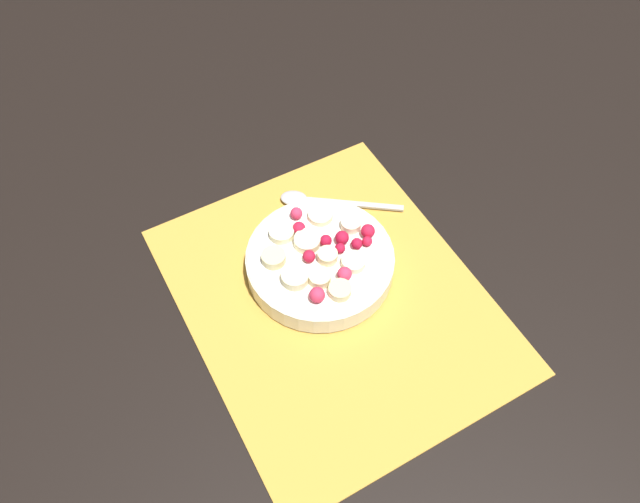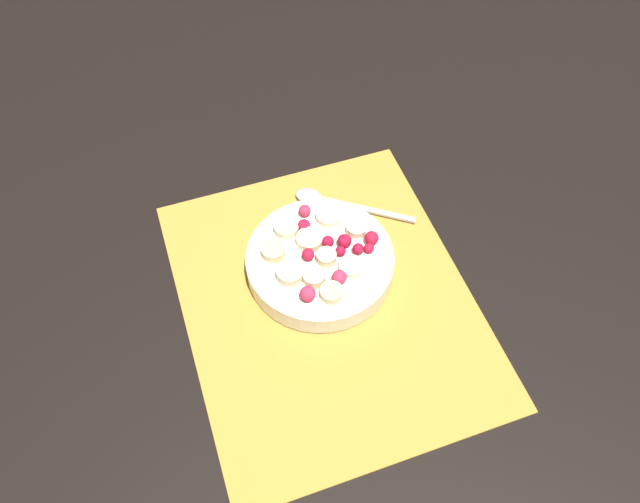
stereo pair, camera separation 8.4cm
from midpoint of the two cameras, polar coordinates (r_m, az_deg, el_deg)
name	(u,v)px [view 1 (the left image)]	position (r m, az deg, el deg)	size (l,w,h in m)	color
ground_plane	(333,299)	(0.85, -1.63, -4.58)	(3.00, 3.00, 0.00)	black
placemat	(333,298)	(0.85, -1.64, -4.48)	(0.47, 0.38, 0.01)	gold
fruit_bowl	(320,260)	(0.85, -2.81, -0.97)	(0.20, 0.20, 0.06)	silver
spoon	(316,200)	(0.94, -2.92, 4.54)	(0.12, 0.16, 0.01)	#B2B2B7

